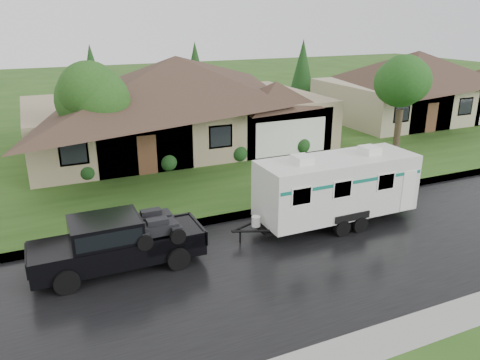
{
  "coord_description": "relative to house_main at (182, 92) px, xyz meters",
  "views": [
    {
      "loc": [
        -6.44,
        -14.33,
        8.08
      ],
      "look_at": [
        0.92,
        2.0,
        1.75
      ],
      "focal_mm": 35.0,
      "sensor_mm": 36.0,
      "label": 1
    }
  ],
  "objects": [
    {
      "name": "house_neighbor",
      "position": [
        19.97,
        0.5,
        -0.27
      ],
      "size": [
        15.12,
        9.72,
        6.45
      ],
      "color": "tan",
      "rests_on": "lawn"
    },
    {
      "name": "pickup_truck",
      "position": [
        -6.8,
        -13.76,
        -2.59
      ],
      "size": [
        5.59,
        2.12,
        1.86
      ],
      "color": "black",
      "rests_on": "ground"
    },
    {
      "name": "shrub_row",
      "position": [
        -0.29,
        -4.54,
        -2.94
      ],
      "size": [
        13.6,
        1.0,
        1.0
      ],
      "color": "#143814",
      "rests_on": "lawn"
    },
    {
      "name": "tree_right_green",
      "position": [
        11.66,
        -6.52,
        0.57
      ],
      "size": [
        3.49,
        3.49,
        5.78
      ],
      "color": "#382B1E",
      "rests_on": "lawn"
    },
    {
      "name": "curb",
      "position": [
        -2.29,
        -11.59,
        -3.52
      ],
      "size": [
        140.0,
        0.5,
        0.15
      ],
      "primitive_type": "cube",
      "color": "gray",
      "rests_on": "ground"
    },
    {
      "name": "travel_trailer",
      "position": [
        2.01,
        -13.76,
        -1.95
      ],
      "size": [
        6.89,
        2.42,
        3.09
      ],
      "color": "silver",
      "rests_on": "ground"
    },
    {
      "name": "house_main",
      "position": [
        0.0,
        0.0,
        0.0
      ],
      "size": [
        19.44,
        10.8,
        6.9
      ],
      "color": "gray",
      "rests_on": "lawn"
    },
    {
      "name": "road",
      "position": [
        -2.29,
        -15.84,
        -3.59
      ],
      "size": [
        140.0,
        8.0,
        0.01
      ],
      "primitive_type": "cube",
      "color": "black",
      "rests_on": "ground"
    },
    {
      "name": "ground",
      "position": [
        -2.29,
        -13.84,
        -3.59
      ],
      "size": [
        140.0,
        140.0,
        0.0
      ],
      "primitive_type": "plane",
      "color": "#264917",
      "rests_on": "ground"
    },
    {
      "name": "lawn",
      "position": [
        -2.29,
        1.16,
        -3.52
      ],
      "size": [
        140.0,
        26.0,
        0.15
      ],
      "primitive_type": "cube",
      "color": "#264917",
      "rests_on": "ground"
    },
    {
      "name": "tree_left_green",
      "position": [
        -5.97,
        -4.61,
        0.69
      ],
      "size": [
        3.6,
        3.6,
        5.95
      ],
      "color": "#382B1E",
      "rests_on": "lawn"
    }
  ]
}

